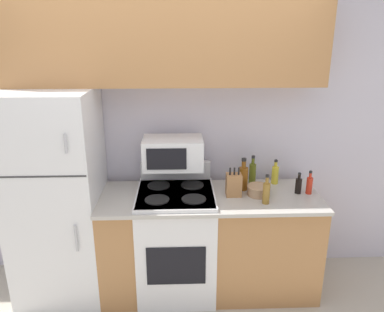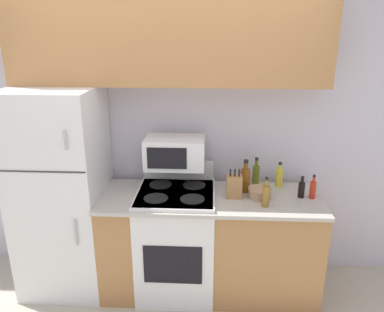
{
  "view_description": "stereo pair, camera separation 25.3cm",
  "coord_description": "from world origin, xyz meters",
  "px_view_note": "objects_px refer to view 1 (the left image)",
  "views": [
    {
      "loc": [
        0.1,
        -2.5,
        2.19
      ],
      "look_at": [
        0.2,
        0.29,
        1.25
      ],
      "focal_mm": 35.0,
      "sensor_mm": 36.0,
      "label": 1
    },
    {
      "loc": [
        0.35,
        -2.5,
        2.19
      ],
      "look_at": [
        0.2,
        0.29,
        1.25
      ],
      "focal_mm": 35.0,
      "sensor_mm": 36.0,
      "label": 2
    }
  ],
  "objects_px": {
    "bowl": "(259,190)",
    "bottle_soy_sauce": "(298,185)",
    "microwave": "(173,153)",
    "bottle_olive_oil": "(252,173)",
    "knife_block": "(234,185)",
    "bottle_hot_sauce": "(309,185)",
    "bottle_cooking_spray": "(275,174)",
    "bottle_whiskey": "(243,177)",
    "refrigerator": "(58,197)",
    "stove": "(176,240)",
    "bottle_vinegar": "(266,192)"
  },
  "relations": [
    {
      "from": "refrigerator",
      "to": "knife_block",
      "type": "relative_size",
      "value": 7.17
    },
    {
      "from": "bowl",
      "to": "bottle_whiskey",
      "type": "distance_m",
      "value": 0.18
    },
    {
      "from": "bottle_olive_oil",
      "to": "knife_block",
      "type": "bearing_deg",
      "value": -129.61
    },
    {
      "from": "bottle_vinegar",
      "to": "bottle_cooking_spray",
      "type": "bearing_deg",
      "value": 67.08
    },
    {
      "from": "stove",
      "to": "bottle_whiskey",
      "type": "distance_m",
      "value": 0.79
    },
    {
      "from": "microwave",
      "to": "bottle_soy_sauce",
      "type": "bearing_deg",
      "value": -7.4
    },
    {
      "from": "bowl",
      "to": "refrigerator",
      "type": "bearing_deg",
      "value": 178.27
    },
    {
      "from": "refrigerator",
      "to": "bottle_vinegar",
      "type": "relative_size",
      "value": 7.35
    },
    {
      "from": "bowl",
      "to": "bottle_vinegar",
      "type": "height_order",
      "value": "bottle_vinegar"
    },
    {
      "from": "bowl",
      "to": "bottle_olive_oil",
      "type": "distance_m",
      "value": 0.25
    },
    {
      "from": "knife_block",
      "to": "bottle_whiskey",
      "type": "height_order",
      "value": "bottle_whiskey"
    },
    {
      "from": "bottle_hot_sauce",
      "to": "bottle_vinegar",
      "type": "xyz_separation_m",
      "value": [
        -0.4,
        -0.17,
        0.02
      ]
    },
    {
      "from": "bowl",
      "to": "bottle_soy_sauce",
      "type": "bearing_deg",
      "value": 4.87
    },
    {
      "from": "refrigerator",
      "to": "stove",
      "type": "height_order",
      "value": "refrigerator"
    },
    {
      "from": "bottle_whiskey",
      "to": "bottle_soy_sauce",
      "type": "distance_m",
      "value": 0.46
    },
    {
      "from": "bottle_hot_sauce",
      "to": "bottle_soy_sauce",
      "type": "xyz_separation_m",
      "value": [
        -0.09,
        0.01,
        -0.01
      ]
    },
    {
      "from": "bottle_cooking_spray",
      "to": "bottle_soy_sauce",
      "type": "distance_m",
      "value": 0.26
    },
    {
      "from": "refrigerator",
      "to": "bottle_hot_sauce",
      "type": "bearing_deg",
      "value": -0.92
    },
    {
      "from": "bottle_whiskey",
      "to": "bottle_olive_oil",
      "type": "distance_m",
      "value": 0.16
    },
    {
      "from": "bottle_whiskey",
      "to": "bottle_olive_oil",
      "type": "xyz_separation_m",
      "value": [
        0.1,
        0.12,
        -0.01
      ]
    },
    {
      "from": "stove",
      "to": "bottle_hot_sauce",
      "type": "bearing_deg",
      "value": 0.24
    },
    {
      "from": "bottle_cooking_spray",
      "to": "bottle_whiskey",
      "type": "xyz_separation_m",
      "value": [
        -0.3,
        -0.12,
        0.02
      ]
    },
    {
      "from": "knife_block",
      "to": "bottle_hot_sauce",
      "type": "relative_size",
      "value": 1.23
    },
    {
      "from": "knife_block",
      "to": "bottle_vinegar",
      "type": "height_order",
      "value": "knife_block"
    },
    {
      "from": "microwave",
      "to": "bottle_olive_oil",
      "type": "bearing_deg",
      "value": 6.59
    },
    {
      "from": "refrigerator",
      "to": "bottle_whiskey",
      "type": "xyz_separation_m",
      "value": [
        1.54,
        0.07,
        0.12
      ]
    },
    {
      "from": "stove",
      "to": "bottle_soy_sauce",
      "type": "bearing_deg",
      "value": 0.94
    },
    {
      "from": "microwave",
      "to": "bottle_soy_sauce",
      "type": "height_order",
      "value": "microwave"
    },
    {
      "from": "bottle_cooking_spray",
      "to": "bottle_olive_oil",
      "type": "distance_m",
      "value": 0.2
    },
    {
      "from": "refrigerator",
      "to": "bottle_soy_sauce",
      "type": "relative_size",
      "value": 9.8
    },
    {
      "from": "bottle_vinegar",
      "to": "bottle_soy_sauce",
      "type": "relative_size",
      "value": 1.33
    },
    {
      "from": "bowl",
      "to": "bottle_cooking_spray",
      "type": "bearing_deg",
      "value": 51.45
    },
    {
      "from": "microwave",
      "to": "knife_block",
      "type": "distance_m",
      "value": 0.57
    },
    {
      "from": "knife_block",
      "to": "bottle_soy_sauce",
      "type": "relative_size",
      "value": 1.37
    },
    {
      "from": "microwave",
      "to": "bottle_whiskey",
      "type": "bearing_deg",
      "value": -4.19
    },
    {
      "from": "knife_block",
      "to": "bottle_vinegar",
      "type": "relative_size",
      "value": 1.03
    },
    {
      "from": "bottle_vinegar",
      "to": "bottle_whiskey",
      "type": "height_order",
      "value": "bottle_whiskey"
    },
    {
      "from": "refrigerator",
      "to": "bottle_vinegar",
      "type": "distance_m",
      "value": 1.7
    },
    {
      "from": "stove",
      "to": "knife_block",
      "type": "relative_size",
      "value": 4.41
    },
    {
      "from": "bottle_soy_sauce",
      "to": "knife_block",
      "type": "bearing_deg",
      "value": -177.26
    },
    {
      "from": "bottle_cooking_spray",
      "to": "bottle_whiskey",
      "type": "distance_m",
      "value": 0.33
    },
    {
      "from": "refrigerator",
      "to": "bottle_vinegar",
      "type": "xyz_separation_m",
      "value": [
        1.68,
        -0.2,
        0.11
      ]
    },
    {
      "from": "bowl",
      "to": "bottle_soy_sauce",
      "type": "relative_size",
      "value": 1.06
    },
    {
      "from": "refrigerator",
      "to": "bottle_whiskey",
      "type": "bearing_deg",
      "value": 2.61
    },
    {
      "from": "bottle_vinegar",
      "to": "bottle_whiskey",
      "type": "bearing_deg",
      "value": 116.27
    },
    {
      "from": "microwave",
      "to": "bottle_vinegar",
      "type": "xyz_separation_m",
      "value": [
        0.73,
        -0.32,
        -0.23
      ]
    },
    {
      "from": "stove",
      "to": "bottle_soy_sauce",
      "type": "distance_m",
      "value": 1.13
    },
    {
      "from": "microwave",
      "to": "bottle_cooking_spray",
      "type": "relative_size",
      "value": 2.25
    },
    {
      "from": "bottle_cooking_spray",
      "to": "stove",
      "type": "bearing_deg",
      "value": -165.18
    },
    {
      "from": "bowl",
      "to": "bottle_olive_oil",
      "type": "xyz_separation_m",
      "value": [
        -0.01,
        0.24,
        0.06
      ]
    }
  ]
}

